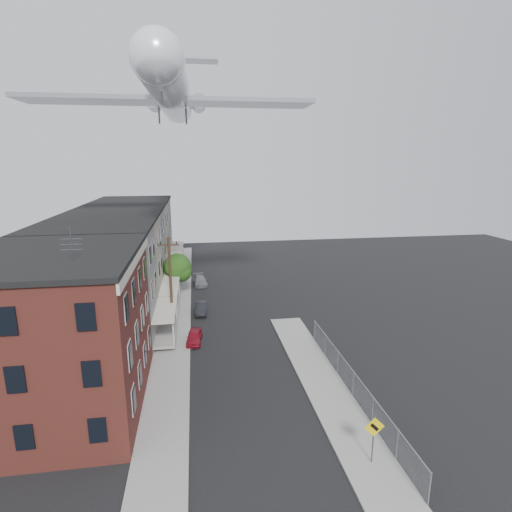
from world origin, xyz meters
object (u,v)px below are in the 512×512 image
(car_far, at_px, (200,281))
(warning_sign, at_px, (374,433))
(car_near, at_px, (194,337))
(airplane, at_px, (171,92))
(street_tree, at_px, (179,268))
(car_mid, at_px, (201,308))
(utility_pole, at_px, (171,284))

(car_far, bearing_deg, warning_sign, -81.36)
(car_near, distance_m, airplane, 22.97)
(warning_sign, xyz_separation_m, car_near, (-9.20, 16.20, -1.35))
(street_tree, xyz_separation_m, airplane, (0.31, -4.69, 18.56))
(car_near, bearing_deg, car_mid, 89.70)
(warning_sign, distance_m, airplane, 33.24)
(warning_sign, height_order, car_mid, warning_sign)
(car_near, relative_size, car_mid, 0.93)
(utility_pole, distance_m, car_near, 5.40)
(street_tree, xyz_separation_m, car_near, (1.67, -12.75, -2.91))
(car_mid, distance_m, airplane, 21.58)
(street_tree, relative_size, airplane, 0.18)
(warning_sign, distance_m, car_far, 34.32)
(airplane, bearing_deg, utility_pole, -96.92)
(utility_pole, distance_m, airplane, 18.11)
(utility_pole, relative_size, car_mid, 2.65)
(car_mid, bearing_deg, car_near, -93.35)
(utility_pole, relative_size, car_far, 2.29)
(car_near, xyz_separation_m, car_far, (0.78, 17.05, 0.04))
(airplane, bearing_deg, street_tree, 93.74)
(utility_pole, bearing_deg, street_tree, 88.11)
(utility_pole, distance_m, street_tree, 10.00)
(street_tree, bearing_deg, warning_sign, -69.42)
(car_near, bearing_deg, utility_pole, 131.09)
(car_near, bearing_deg, street_tree, 103.31)
(warning_sign, distance_m, utility_pole, 22.25)
(utility_pole, distance_m, car_far, 15.06)
(warning_sign, bearing_deg, utility_pole, 120.48)
(street_tree, height_order, car_near, street_tree)
(utility_pole, xyz_separation_m, car_near, (2.00, -2.83, -4.14))
(airplane, bearing_deg, warning_sign, -66.46)
(warning_sign, bearing_deg, car_mid, 110.07)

